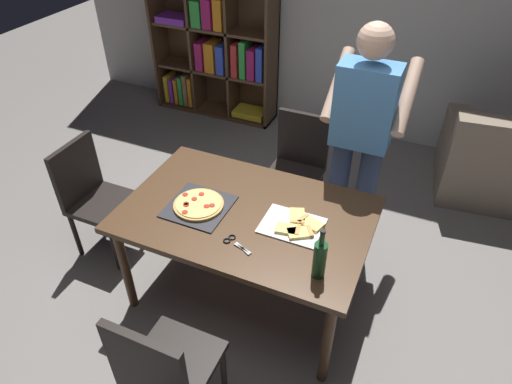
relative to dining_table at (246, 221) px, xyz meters
name	(u,v)px	position (x,y,z in m)	size (l,w,h in m)	color
ground_plane	(248,292)	(0.00, 0.00, -0.68)	(12.00, 12.00, 0.00)	gray
dining_table	(246,221)	(0.00, 0.00, 0.00)	(1.52, 0.99, 0.75)	#4C331E
chair_near_camera	(163,367)	(0.00, -0.98, -0.16)	(0.42, 0.42, 0.90)	black
chair_far_side	(298,162)	(0.00, 0.98, -0.16)	(0.42, 0.42, 0.90)	black
chair_left_end	(93,192)	(-1.25, 0.00, -0.16)	(0.42, 0.42, 0.90)	black
bookshelf	(213,24)	(-1.48, 2.38, 0.34)	(1.40, 0.35, 1.95)	#513823
person_serving_pizza	(361,136)	(0.49, 0.76, 0.32)	(0.55, 0.54, 1.75)	#38476B
pepperoni_pizza_on_tray	(199,205)	(-0.29, -0.07, 0.09)	(0.37, 0.37, 0.04)	#2D2D33
pizza_slices_on_towel	(296,225)	(0.33, 0.00, 0.09)	(0.36, 0.30, 0.03)	white
wine_bottle	(320,259)	(0.56, -0.31, 0.19)	(0.07, 0.07, 0.32)	#194723
kitchen_scissors	(234,242)	(0.05, -0.27, 0.08)	(0.20, 0.12, 0.01)	silver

